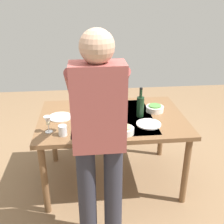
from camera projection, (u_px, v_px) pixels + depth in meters
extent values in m
plane|color=#846647|center=(112.00, 178.00, 2.98)|extent=(6.00, 6.00, 0.00)
cube|color=brown|center=(112.00, 118.00, 2.69)|extent=(1.43, 0.98, 0.04)
cube|color=#B2B7C1|center=(112.00, 117.00, 2.68)|extent=(0.79, 0.83, 0.00)
cylinder|color=brown|center=(161.00, 129.00, 3.28)|extent=(0.06, 0.06, 0.71)
cylinder|color=brown|center=(53.00, 135.00, 3.16)|extent=(0.06, 0.06, 0.71)
cylinder|color=brown|center=(186.00, 171.00, 2.52)|extent=(0.06, 0.06, 0.71)
cylinder|color=brown|center=(44.00, 180.00, 2.40)|extent=(0.06, 0.06, 0.71)
cube|color=#523019|center=(93.00, 112.00, 3.50)|extent=(0.40, 0.40, 0.04)
cube|color=brown|center=(92.00, 90.00, 3.57)|extent=(0.40, 0.04, 0.45)
cylinder|color=brown|center=(105.00, 122.00, 3.77)|extent=(0.04, 0.04, 0.43)
cylinder|color=brown|center=(80.00, 123.00, 3.73)|extent=(0.04, 0.04, 0.43)
cylinder|color=brown|center=(107.00, 133.00, 3.46)|extent=(0.04, 0.04, 0.43)
cylinder|color=brown|center=(80.00, 135.00, 3.42)|extent=(0.04, 0.04, 0.43)
cylinder|color=#2D2D38|center=(87.00, 197.00, 2.08)|extent=(0.14, 0.14, 0.88)
cylinder|color=#2D2D38|center=(113.00, 195.00, 2.10)|extent=(0.14, 0.14, 0.88)
cube|color=#9E4C47|center=(98.00, 108.00, 1.79)|extent=(0.36, 0.20, 0.60)
sphere|color=tan|center=(97.00, 46.00, 1.63)|extent=(0.22, 0.22, 0.22)
cylinder|color=#9E4C47|center=(72.00, 86.00, 1.96)|extent=(0.08, 0.52, 0.40)
cylinder|color=#9E4C47|center=(119.00, 85.00, 1.99)|extent=(0.08, 0.52, 0.40)
cylinder|color=black|center=(140.00, 107.00, 2.65)|extent=(0.07, 0.07, 0.20)
cylinder|color=black|center=(141.00, 93.00, 2.59)|extent=(0.03, 0.03, 0.08)
cylinder|color=black|center=(141.00, 89.00, 2.57)|extent=(0.03, 0.03, 0.02)
cylinder|color=white|center=(95.00, 102.00, 3.04)|extent=(0.06, 0.06, 0.01)
cylinder|color=white|center=(95.00, 98.00, 3.02)|extent=(0.01, 0.01, 0.07)
cone|color=white|center=(95.00, 92.00, 2.99)|extent=(0.07, 0.07, 0.07)
cylinder|color=beige|center=(95.00, 94.00, 3.00)|extent=(0.03, 0.03, 0.03)
cylinder|color=white|center=(49.00, 132.00, 2.39)|extent=(0.06, 0.06, 0.01)
cylinder|color=white|center=(49.00, 128.00, 2.37)|extent=(0.01, 0.01, 0.07)
cone|color=white|center=(48.00, 120.00, 2.34)|extent=(0.07, 0.07, 0.07)
cylinder|color=beige|center=(48.00, 123.00, 2.35)|extent=(0.03, 0.03, 0.03)
cylinder|color=silver|center=(63.00, 130.00, 2.31)|extent=(0.07, 0.07, 0.09)
cylinder|color=silver|center=(99.00, 101.00, 2.93)|extent=(0.08, 0.08, 0.10)
cylinder|color=white|center=(94.00, 128.00, 2.40)|extent=(0.30, 0.30, 0.05)
cylinder|color=#C6562D|center=(94.00, 126.00, 2.39)|extent=(0.22, 0.22, 0.03)
cylinder|color=white|center=(155.00, 109.00, 2.79)|extent=(0.18, 0.18, 0.05)
cylinder|color=#4C843D|center=(155.00, 107.00, 2.78)|extent=(0.13, 0.13, 0.03)
cylinder|color=white|center=(125.00, 131.00, 2.35)|extent=(0.16, 0.16, 0.05)
cylinder|color=tan|center=(125.00, 128.00, 2.34)|extent=(0.12, 0.12, 0.03)
cylinder|color=white|center=(60.00, 117.00, 2.66)|extent=(0.23, 0.23, 0.01)
cylinder|color=white|center=(149.00, 124.00, 2.52)|extent=(0.23, 0.23, 0.01)
cube|color=silver|center=(109.00, 114.00, 2.74)|extent=(0.07, 0.19, 0.00)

